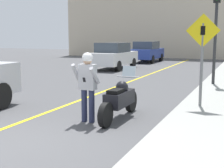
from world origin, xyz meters
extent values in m
plane|color=#4C4C4F|center=(0.00, 0.00, 0.00)|extent=(80.00, 80.00, 0.00)
cube|color=yellow|center=(-0.60, 6.00, 0.00)|extent=(0.12, 36.00, 0.01)
cube|color=beige|center=(0.00, 26.00, 4.13)|extent=(28.00, 1.20, 8.27)
cylinder|color=black|center=(1.45, 1.74, 0.29)|extent=(0.14, 0.57, 0.57)
cylinder|color=black|center=(1.45, 3.40, 0.29)|extent=(0.14, 0.57, 0.57)
cube|color=black|center=(1.45, 2.57, 0.52)|extent=(0.40, 1.15, 0.36)
sphere|color=black|center=(1.45, 2.73, 0.78)|extent=(0.32, 0.32, 0.32)
cube|color=black|center=(1.45, 2.31, 0.74)|extent=(0.28, 0.48, 0.10)
cylinder|color=silver|center=(1.45, 3.14, 1.00)|extent=(0.62, 0.03, 0.03)
cube|color=silver|center=(1.45, 3.22, 1.12)|extent=(0.36, 0.12, 0.31)
cylinder|color=#282D4C|center=(0.77, 2.00, 0.40)|extent=(0.14, 0.14, 0.79)
cylinder|color=#282D4C|center=(0.97, 2.00, 0.40)|extent=(0.14, 0.14, 0.79)
cube|color=#B7B7BC|center=(0.87, 2.00, 1.10)|extent=(0.40, 0.22, 0.61)
cylinder|color=#B7B7BC|center=(0.62, 1.90, 1.19)|extent=(0.09, 0.37, 0.47)
cylinder|color=#B7B7BC|center=(1.12, 1.88, 1.16)|extent=(0.09, 0.43, 0.43)
sphere|color=tan|center=(0.87, 2.00, 1.50)|extent=(0.22, 0.22, 0.22)
sphere|color=white|center=(0.87, 2.00, 1.55)|extent=(0.26, 0.26, 0.26)
cube|color=black|center=(0.93, 1.72, 1.07)|extent=(0.06, 0.05, 0.11)
cylinder|color=black|center=(-2.03, 2.18, 0.38)|extent=(0.28, 0.77, 0.76)
cylinder|color=slate|center=(3.17, 4.28, 1.27)|extent=(0.08, 0.08, 2.26)
cube|color=yellow|center=(3.17, 4.26, 2.20)|extent=(0.91, 0.02, 0.91)
cube|color=black|center=(3.17, 4.24, 2.20)|extent=(0.12, 0.01, 0.24)
cylinder|color=#2D2D30|center=(3.06, 8.76, 2.13)|extent=(0.12, 0.12, 3.99)
cylinder|color=black|center=(-4.39, 15.14, 0.32)|extent=(0.22, 0.64, 0.64)
cylinder|color=black|center=(-2.73, 15.14, 0.32)|extent=(0.22, 0.64, 0.64)
cylinder|color=black|center=(-4.39, 12.53, 0.32)|extent=(0.22, 0.64, 0.64)
cylinder|color=black|center=(-2.73, 12.53, 0.32)|extent=(0.22, 0.64, 0.64)
cube|color=white|center=(-3.56, 13.83, 0.70)|extent=(1.80, 4.20, 0.76)
cube|color=#38424C|center=(-3.56, 13.67, 1.38)|extent=(1.58, 2.18, 0.60)
cylinder|color=black|center=(-4.12, 21.35, 0.32)|extent=(0.22, 0.64, 0.64)
cylinder|color=black|center=(-2.47, 21.35, 0.32)|extent=(0.22, 0.64, 0.64)
cylinder|color=black|center=(-4.12, 18.74, 0.32)|extent=(0.22, 0.64, 0.64)
cylinder|color=black|center=(-2.47, 18.74, 0.32)|extent=(0.22, 0.64, 0.64)
cube|color=navy|center=(-3.30, 20.04, 0.70)|extent=(1.80, 4.20, 0.76)
cube|color=#38424C|center=(-3.30, 19.88, 1.38)|extent=(1.58, 2.18, 0.60)
camera|label=1|loc=(4.34, -4.49, 2.03)|focal=50.00mm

